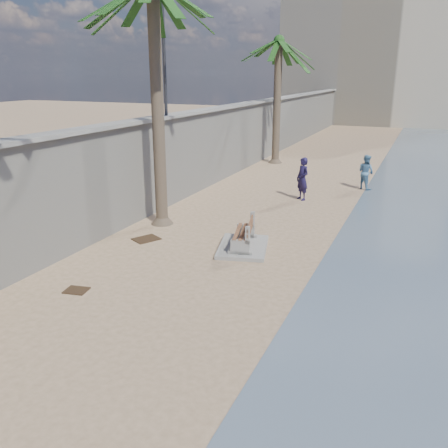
% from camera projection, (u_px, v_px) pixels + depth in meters
% --- Properties ---
extents(ground_plane, '(140.00, 140.00, 0.00)m').
position_uv_depth(ground_plane, '(72.00, 433.00, 7.17)').
color(ground_plane, tan).
extents(seawall, '(0.45, 70.00, 3.50)m').
position_uv_depth(seawall, '(239.00, 138.00, 26.09)').
color(seawall, gray).
rests_on(seawall, ground_plane).
extents(wall_cap, '(0.80, 70.00, 0.12)m').
position_uv_depth(wall_cap, '(239.00, 105.00, 25.55)').
color(wall_cap, gray).
rests_on(wall_cap, seawall).
extents(end_building, '(18.00, 12.00, 14.00)m').
position_uv_depth(end_building, '(375.00, 55.00, 51.30)').
color(end_building, '#B7AA93').
rests_on(end_building, ground_plane).
extents(bench_far, '(1.93, 2.41, 0.88)m').
position_uv_depth(bench_far, '(243.00, 237.00, 14.55)').
color(bench_far, gray).
rests_on(bench_far, ground_plane).
extents(palm_back, '(5.00, 5.00, 7.83)m').
position_uv_depth(palm_back, '(279.00, 42.00, 26.61)').
color(palm_back, brown).
rests_on(palm_back, ground_plane).
extents(streetlight, '(0.28, 0.28, 5.12)m').
position_uv_depth(streetlight, '(163.00, 32.00, 17.56)').
color(streetlight, '#2D2D33').
rests_on(streetlight, wall_cap).
extents(person_a, '(0.90, 0.87, 2.08)m').
position_uv_depth(person_a, '(303.00, 176.00, 20.03)').
color(person_a, '#191336').
rests_on(person_a, ground_plane).
extents(person_b, '(1.09, 1.04, 1.78)m').
position_uv_depth(person_b, '(366.00, 170.00, 21.95)').
color(person_b, teal).
rests_on(person_b, ground_plane).
extents(debris_c, '(0.94, 1.01, 0.03)m').
position_uv_depth(debris_c, '(146.00, 239.00, 15.48)').
color(debris_c, '#382616').
rests_on(debris_c, ground_plane).
extents(debris_d, '(0.63, 0.54, 0.03)m').
position_uv_depth(debris_d, '(76.00, 290.00, 11.82)').
color(debris_d, '#382616').
rests_on(debris_d, ground_plane).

